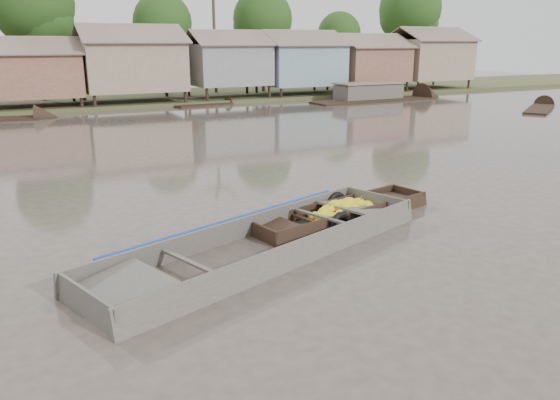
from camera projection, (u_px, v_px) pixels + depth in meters
name	position (u px, v px, depth m)	size (l,w,h in m)	color
ground	(323.00, 252.00, 11.43)	(120.00, 120.00, 0.00)	#453C34
riverbank	(131.00, 58.00, 39.21)	(120.00, 12.47, 10.22)	#384723
banana_boat	(341.00, 214.00, 13.51)	(5.32, 2.32, 0.74)	black
viewer_boat	(265.00, 249.00, 11.39)	(8.31, 4.57, 0.65)	#433F39
distant_boats	(312.00, 102.00, 37.85)	(48.41, 15.08, 1.38)	black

